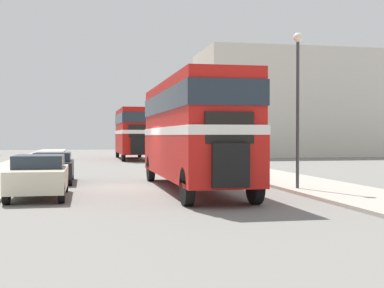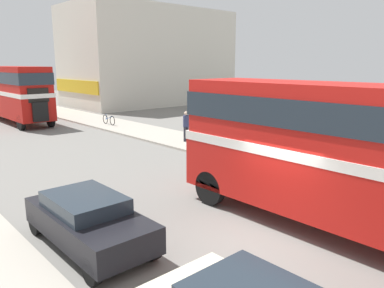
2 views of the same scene
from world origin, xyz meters
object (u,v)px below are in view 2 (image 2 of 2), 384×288
at_px(car_parked_mid, 88,220).
at_px(bicycle_on_pavement, 109,120).
at_px(bus_distant, 15,89).
at_px(double_decker_bus, 362,150).
at_px(pedestrian_walking, 186,124).

relative_size(car_parked_mid, bicycle_on_pavement, 2.37).
bearing_deg(bicycle_on_pavement, bus_distant, 124.26).
bearing_deg(car_parked_mid, bicycle_on_pavement, 58.79).
height_order(double_decker_bus, pedestrian_walking, double_decker_bus).
relative_size(bus_distant, pedestrian_walking, 5.73).
bearing_deg(double_decker_bus, bus_distant, 89.75).
height_order(pedestrian_walking, bicycle_on_pavement, pedestrian_walking).
bearing_deg(pedestrian_walking, bus_distant, 107.28).
bearing_deg(bicycle_on_pavement, car_parked_mid, -121.21).
xyz_separation_m(bus_distant, pedestrian_walking, (4.75, -15.28, -1.52)).
relative_size(bus_distant, car_parked_mid, 2.46).
relative_size(double_decker_bus, pedestrian_walking, 6.23).
bearing_deg(car_parked_mid, bus_distant, 76.51).
distance_m(double_decker_bus, car_parked_mid, 7.27).
xyz_separation_m(double_decker_bus, bicycle_on_pavement, (4.63, 21.11, -2.00)).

